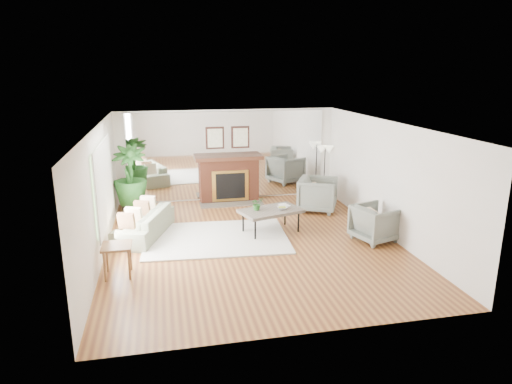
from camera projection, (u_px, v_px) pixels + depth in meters
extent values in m
plane|color=brown|center=(253.00, 243.00, 9.65)|extent=(7.00, 7.00, 0.00)
cube|color=white|center=(100.00, 194.00, 8.73)|extent=(0.02, 7.00, 2.50)
cube|color=white|center=(387.00, 179.00, 9.91)|extent=(0.02, 7.00, 2.50)
cube|color=white|center=(228.00, 155.00, 12.61)|extent=(6.00, 0.02, 2.50)
cube|color=silver|center=(228.00, 155.00, 12.60)|extent=(5.40, 0.04, 2.40)
cube|color=#B2E09E|center=(103.00, 184.00, 9.08)|extent=(0.04, 2.40, 1.50)
cube|color=brown|center=(229.00, 180.00, 12.59)|extent=(1.60, 0.40, 1.20)
cube|color=gold|center=(230.00, 186.00, 12.42)|extent=(1.00, 0.04, 0.85)
cube|color=black|center=(231.00, 186.00, 12.40)|extent=(0.80, 0.04, 0.70)
cube|color=#5E564A|center=(231.00, 204.00, 12.41)|extent=(1.70, 0.55, 0.03)
cube|color=#4E2719|center=(229.00, 158.00, 12.40)|extent=(1.85, 0.46, 0.10)
cube|color=black|center=(215.00, 138.00, 12.36)|extent=(0.50, 0.04, 0.60)
cube|color=black|center=(240.00, 137.00, 12.50)|extent=(0.50, 0.04, 0.60)
cube|color=silver|center=(217.00, 238.00, 9.89)|extent=(3.19, 2.38, 0.03)
cube|color=#5E564A|center=(271.00, 211.00, 10.16)|extent=(1.51, 1.14, 0.07)
cylinder|color=black|center=(255.00, 230.00, 9.73)|extent=(0.04, 0.04, 0.47)
cylinder|color=black|center=(298.00, 222.00, 10.26)|extent=(0.04, 0.04, 0.47)
cylinder|color=black|center=(243.00, 223.00, 10.20)|extent=(0.04, 0.04, 0.47)
cylinder|color=black|center=(285.00, 215.00, 10.73)|extent=(0.04, 0.04, 0.47)
imported|color=gray|center=(144.00, 223.00, 10.00)|extent=(1.37, 2.12, 0.58)
imported|color=slate|center=(318.00, 194.00, 11.75)|extent=(1.27, 1.26, 0.87)
imported|color=slate|center=(375.00, 223.00, 9.72)|extent=(1.06, 1.04, 0.78)
cube|color=brown|center=(117.00, 246.00, 7.99)|extent=(0.51, 0.51, 0.04)
cylinder|color=brown|center=(105.00, 267.00, 7.83)|extent=(0.04, 0.04, 0.55)
cylinder|color=brown|center=(129.00, 265.00, 7.91)|extent=(0.04, 0.04, 0.55)
cylinder|color=brown|center=(107.00, 258.00, 8.22)|extent=(0.04, 0.04, 0.55)
cylinder|color=brown|center=(130.00, 256.00, 8.30)|extent=(0.04, 0.04, 0.55)
cylinder|color=black|center=(132.00, 206.00, 11.59)|extent=(0.51, 0.51, 0.36)
imported|color=#2D6625|center=(130.00, 175.00, 11.37)|extent=(0.88, 0.88, 1.50)
cylinder|color=black|center=(323.00, 196.00, 13.10)|extent=(0.25, 0.25, 0.04)
cylinder|color=black|center=(324.00, 173.00, 12.92)|extent=(0.03, 0.03, 1.43)
cone|color=white|center=(322.00, 149.00, 12.72)|extent=(0.27, 0.27, 0.20)
cone|color=white|center=(329.00, 149.00, 12.77)|extent=(0.27, 0.27, 0.20)
imported|color=#2D6625|center=(257.00, 204.00, 10.09)|extent=(0.32, 0.29, 0.29)
imported|color=brown|center=(282.00, 208.00, 10.17)|extent=(0.25, 0.25, 0.06)
imported|color=brown|center=(280.00, 206.00, 10.40)|extent=(0.25, 0.30, 0.02)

